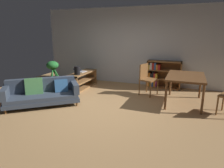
{
  "coord_description": "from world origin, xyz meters",
  "views": [
    {
      "loc": [
        1.9,
        -4.31,
        1.86
      ],
      "look_at": [
        0.12,
        0.34,
        0.55
      ],
      "focal_mm": 31.92,
      "sensor_mm": 36.0,
      "label": 1
    }
  ],
  "objects_px": {
    "fabric_couch": "(42,93)",
    "desk_speaker": "(77,70)",
    "open_laptop": "(80,71)",
    "bookshelf": "(161,74)",
    "media_console": "(82,80)",
    "dining_table": "(186,78)",
    "potted_floor_plant": "(53,71)",
    "dining_chair_near": "(147,77)"
  },
  "relations": [
    {
      "from": "open_laptop",
      "to": "bookshelf",
      "type": "distance_m",
      "value": 2.74
    },
    {
      "from": "desk_speaker",
      "to": "dining_chair_near",
      "type": "bearing_deg",
      "value": 11.58
    },
    {
      "from": "media_console",
      "to": "bookshelf",
      "type": "xyz_separation_m",
      "value": [
        2.47,
        1.05,
        0.19
      ]
    },
    {
      "from": "open_laptop",
      "to": "dining_chair_near",
      "type": "distance_m",
      "value": 2.27
    },
    {
      "from": "fabric_couch",
      "to": "dining_table",
      "type": "relative_size",
      "value": 1.37
    },
    {
      "from": "open_laptop",
      "to": "bookshelf",
      "type": "bearing_deg",
      "value": 21.15
    },
    {
      "from": "dining_table",
      "to": "media_console",
      "type": "bearing_deg",
      "value": 173.7
    },
    {
      "from": "desk_speaker",
      "to": "open_laptop",
      "type": "bearing_deg",
      "value": 107.1
    },
    {
      "from": "dining_table",
      "to": "bookshelf",
      "type": "distance_m",
      "value": 1.64
    },
    {
      "from": "fabric_couch",
      "to": "potted_floor_plant",
      "type": "height_order",
      "value": "potted_floor_plant"
    },
    {
      "from": "dining_chair_near",
      "to": "bookshelf",
      "type": "relative_size",
      "value": 0.83
    },
    {
      "from": "media_console",
      "to": "potted_floor_plant",
      "type": "distance_m",
      "value": 1.07
    },
    {
      "from": "fabric_couch",
      "to": "potted_floor_plant",
      "type": "bearing_deg",
      "value": 117.64
    },
    {
      "from": "desk_speaker",
      "to": "potted_floor_plant",
      "type": "distance_m",
      "value": 1.07
    },
    {
      "from": "bookshelf",
      "to": "media_console",
      "type": "bearing_deg",
      "value": -157.04
    },
    {
      "from": "dining_chair_near",
      "to": "fabric_couch",
      "type": "bearing_deg",
      "value": -142.28
    },
    {
      "from": "media_console",
      "to": "desk_speaker",
      "type": "bearing_deg",
      "value": -82.6
    },
    {
      "from": "dining_table",
      "to": "bookshelf",
      "type": "relative_size",
      "value": 1.23
    },
    {
      "from": "fabric_couch",
      "to": "dining_table",
      "type": "distance_m",
      "value": 3.76
    },
    {
      "from": "fabric_couch",
      "to": "dining_table",
      "type": "height_order",
      "value": "dining_table"
    },
    {
      "from": "fabric_couch",
      "to": "dining_table",
      "type": "bearing_deg",
      "value": 22.21
    },
    {
      "from": "open_laptop",
      "to": "bookshelf",
      "type": "height_order",
      "value": "bookshelf"
    },
    {
      "from": "media_console",
      "to": "open_laptop",
      "type": "height_order",
      "value": "open_laptop"
    },
    {
      "from": "potted_floor_plant",
      "to": "bookshelf",
      "type": "xyz_separation_m",
      "value": [
        3.48,
        1.26,
        -0.11
      ]
    },
    {
      "from": "fabric_couch",
      "to": "desk_speaker",
      "type": "relative_size",
      "value": 7.14
    },
    {
      "from": "dining_table",
      "to": "bookshelf",
      "type": "height_order",
      "value": "bookshelf"
    },
    {
      "from": "media_console",
      "to": "dining_table",
      "type": "bearing_deg",
      "value": -6.3
    },
    {
      "from": "media_console",
      "to": "bookshelf",
      "type": "bearing_deg",
      "value": 22.96
    },
    {
      "from": "dining_table",
      "to": "fabric_couch",
      "type": "bearing_deg",
      "value": -157.79
    },
    {
      "from": "open_laptop",
      "to": "potted_floor_plant",
      "type": "distance_m",
      "value": 0.96
    },
    {
      "from": "desk_speaker",
      "to": "potted_floor_plant",
      "type": "height_order",
      "value": "potted_floor_plant"
    },
    {
      "from": "media_console",
      "to": "dining_table",
      "type": "distance_m",
      "value": 3.32
    },
    {
      "from": "fabric_couch",
      "to": "open_laptop",
      "type": "relative_size",
      "value": 4.58
    },
    {
      "from": "media_console",
      "to": "open_laptop",
      "type": "xyz_separation_m",
      "value": [
        -0.09,
        0.06,
        0.3
      ]
    },
    {
      "from": "open_laptop",
      "to": "dining_table",
      "type": "xyz_separation_m",
      "value": [
        3.36,
        -0.42,
        0.12
      ]
    },
    {
      "from": "open_laptop",
      "to": "dining_chair_near",
      "type": "bearing_deg",
      "value": -0.04
    },
    {
      "from": "fabric_couch",
      "to": "desk_speaker",
      "type": "xyz_separation_m",
      "value": [
        0.24,
        1.4,
        0.36
      ]
    },
    {
      "from": "potted_floor_plant",
      "to": "dining_table",
      "type": "xyz_separation_m",
      "value": [
        4.28,
        -0.15,
        0.12
      ]
    },
    {
      "from": "potted_floor_plant",
      "to": "dining_table",
      "type": "distance_m",
      "value": 4.29
    },
    {
      "from": "open_laptop",
      "to": "fabric_couch",
      "type": "bearing_deg",
      "value": -93.19
    },
    {
      "from": "bookshelf",
      "to": "fabric_couch",
      "type": "bearing_deg",
      "value": -133.29
    },
    {
      "from": "open_laptop",
      "to": "desk_speaker",
      "type": "bearing_deg",
      "value": -72.9
    }
  ]
}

